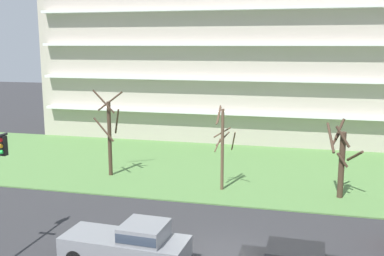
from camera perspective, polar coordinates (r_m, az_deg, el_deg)
The scene contains 7 objects.
ground at distance 21.14m, azimuth 4.00°, elevation -15.54°, with size 160.00×160.00×0.00m, color #2D2D30.
grass_lawn_strip at distance 34.15m, azimuth 8.11°, elevation -5.27°, with size 80.00×16.00×0.08m, color #547F42.
apartment_building at distance 47.37m, azimuth 10.26°, elevation 10.35°, with size 45.23×14.04×18.53m.
tree_far_left at distance 32.25m, azimuth -10.39°, elevation -0.62°, with size 2.00×2.04×6.25m.
tree_left at distance 28.68m, azimuth 3.89°, elevation -2.30°, with size 1.59×1.42×5.50m.
tree_center at distance 28.64m, azimuth 18.35°, elevation -3.72°, with size 2.16×2.12×4.91m.
pickup_gray_near_left at distance 19.86m, azimuth -7.81°, elevation -14.16°, with size 5.49×2.27×1.95m.
Camera 1 is at (3.19, -18.72, 9.28)m, focal length 42.23 mm.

